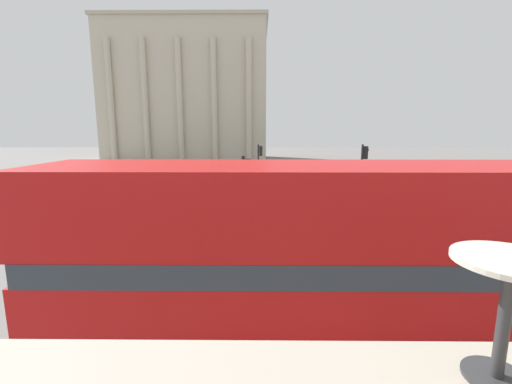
{
  "coord_description": "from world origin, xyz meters",
  "views": [
    {
      "loc": [
        -0.61,
        -2.1,
        4.92
      ],
      "look_at": [
        -0.78,
        15.89,
        1.68
      ],
      "focal_mm": 24.0,
      "sensor_mm": 36.0,
      "label": 1
    }
  ],
  "objects_px": {
    "traffic_light_far": "(259,164)",
    "pedestrian_grey": "(268,172)",
    "traffic_light_mid": "(363,171)",
    "car_white": "(338,181)",
    "pedestrian_black": "(194,214)",
    "double_decker_bus": "(322,259)",
    "plaza_building_left": "(188,94)",
    "pedestrian_red": "(351,182)",
    "cafe_dining_table": "(508,292)",
    "traffic_light_near": "(245,194)",
    "pedestrian_yellow": "(217,182)"
  },
  "relations": [
    {
      "from": "pedestrian_grey",
      "to": "pedestrian_red",
      "type": "bearing_deg",
      "value": -109.32
    },
    {
      "from": "traffic_light_near",
      "to": "pedestrian_grey",
      "type": "relative_size",
      "value": 2.52
    },
    {
      "from": "traffic_light_far",
      "to": "pedestrian_grey",
      "type": "xyz_separation_m",
      "value": [
        0.88,
        9.45,
        -1.66
      ]
    },
    {
      "from": "traffic_light_near",
      "to": "traffic_light_mid",
      "type": "relative_size",
      "value": 0.96
    },
    {
      "from": "traffic_light_far",
      "to": "car_white",
      "type": "relative_size",
      "value": 0.94
    },
    {
      "from": "traffic_light_mid",
      "to": "pedestrian_grey",
      "type": "bearing_deg",
      "value": 107.89
    },
    {
      "from": "double_decker_bus",
      "to": "cafe_dining_table",
      "type": "height_order",
      "value": "double_decker_bus"
    },
    {
      "from": "traffic_light_mid",
      "to": "pedestrian_red",
      "type": "distance_m",
      "value": 8.06
    },
    {
      "from": "cafe_dining_table",
      "to": "traffic_light_mid",
      "type": "xyz_separation_m",
      "value": [
        4.35,
        17.08,
        -1.34
      ]
    },
    {
      "from": "pedestrian_yellow",
      "to": "pedestrian_red",
      "type": "xyz_separation_m",
      "value": [
        10.44,
        0.77,
        -0.11
      ]
    },
    {
      "from": "traffic_light_mid",
      "to": "car_white",
      "type": "bearing_deg",
      "value": 84.4
    },
    {
      "from": "cafe_dining_table",
      "to": "traffic_light_near",
      "type": "xyz_separation_m",
      "value": [
        -1.87,
        10.55,
        -1.44
      ]
    },
    {
      "from": "pedestrian_black",
      "to": "pedestrian_grey",
      "type": "bearing_deg",
      "value": 175.88
    },
    {
      "from": "traffic_light_far",
      "to": "pedestrian_yellow",
      "type": "distance_m",
      "value": 3.89
    },
    {
      "from": "double_decker_bus",
      "to": "plaza_building_left",
      "type": "distance_m",
      "value": 56.15
    },
    {
      "from": "double_decker_bus",
      "to": "plaza_building_left",
      "type": "xyz_separation_m",
      "value": [
        -13.39,
        53.82,
        8.74
      ]
    },
    {
      "from": "pedestrian_yellow",
      "to": "cafe_dining_table",
      "type": "bearing_deg",
      "value": -124.26
    },
    {
      "from": "pedestrian_red",
      "to": "pedestrian_black",
      "type": "relative_size",
      "value": 0.9
    },
    {
      "from": "traffic_light_near",
      "to": "car_white",
      "type": "xyz_separation_m",
      "value": [
        7.22,
        16.72,
        -1.92
      ]
    },
    {
      "from": "traffic_light_mid",
      "to": "car_white",
      "type": "relative_size",
      "value": 1.0
    },
    {
      "from": "traffic_light_near",
      "to": "pedestrian_black",
      "type": "distance_m",
      "value": 4.5
    },
    {
      "from": "traffic_light_mid",
      "to": "pedestrian_grey",
      "type": "xyz_separation_m",
      "value": [
        -4.83,
        14.95,
        -1.8
      ]
    },
    {
      "from": "traffic_light_mid",
      "to": "traffic_light_far",
      "type": "bearing_deg",
      "value": 136.04
    },
    {
      "from": "double_decker_bus",
      "to": "cafe_dining_table",
      "type": "relative_size",
      "value": 15.27
    },
    {
      "from": "traffic_light_mid",
      "to": "pedestrian_yellow",
      "type": "xyz_separation_m",
      "value": [
        -8.98,
        6.95,
        -1.69
      ]
    },
    {
      "from": "car_white",
      "to": "pedestrian_red",
      "type": "xyz_separation_m",
      "value": [
        0.47,
        -2.48,
        0.22
      ]
    },
    {
      "from": "traffic_light_near",
      "to": "plaza_building_left",
      "type": "bearing_deg",
      "value": 103.6
    },
    {
      "from": "double_decker_bus",
      "to": "pedestrian_grey",
      "type": "height_order",
      "value": "double_decker_bus"
    },
    {
      "from": "pedestrian_red",
      "to": "traffic_light_near",
      "type": "bearing_deg",
      "value": -94.0
    },
    {
      "from": "double_decker_bus",
      "to": "car_white",
      "type": "relative_size",
      "value": 2.65
    },
    {
      "from": "double_decker_bus",
      "to": "plaza_building_left",
      "type": "relative_size",
      "value": 0.41
    },
    {
      "from": "plaza_building_left",
      "to": "pedestrian_black",
      "type": "height_order",
      "value": "plaza_building_left"
    },
    {
      "from": "double_decker_bus",
      "to": "traffic_light_far",
      "type": "height_order",
      "value": "double_decker_bus"
    },
    {
      "from": "pedestrian_yellow",
      "to": "pedestrian_red",
      "type": "relative_size",
      "value": 1.11
    },
    {
      "from": "double_decker_bus",
      "to": "car_white",
      "type": "height_order",
      "value": "double_decker_bus"
    },
    {
      "from": "traffic_light_far",
      "to": "pedestrian_black",
      "type": "xyz_separation_m",
      "value": [
        -3.07,
        -8.68,
        -1.54
      ]
    },
    {
      "from": "traffic_light_far",
      "to": "double_decker_bus",
      "type": "bearing_deg",
      "value": -85.96
    },
    {
      "from": "pedestrian_yellow",
      "to": "pedestrian_grey",
      "type": "height_order",
      "value": "pedestrian_yellow"
    },
    {
      "from": "car_white",
      "to": "pedestrian_yellow",
      "type": "relative_size",
      "value": 2.36
    },
    {
      "from": "double_decker_bus",
      "to": "pedestrian_red",
      "type": "distance_m",
      "value": 20.95
    },
    {
      "from": "traffic_light_near",
      "to": "traffic_light_far",
      "type": "relative_size",
      "value": 1.02
    },
    {
      "from": "traffic_light_near",
      "to": "pedestrian_yellow",
      "type": "bearing_deg",
      "value": 101.56
    },
    {
      "from": "car_white",
      "to": "pedestrian_black",
      "type": "bearing_deg",
      "value": -24.68
    },
    {
      "from": "cafe_dining_table",
      "to": "car_white",
      "type": "distance_m",
      "value": 28.0
    },
    {
      "from": "pedestrian_grey",
      "to": "car_white",
      "type": "bearing_deg",
      "value": -99.54
    },
    {
      "from": "cafe_dining_table",
      "to": "traffic_light_far",
      "type": "relative_size",
      "value": 0.18
    },
    {
      "from": "car_white",
      "to": "pedestrian_grey",
      "type": "bearing_deg",
      "value": -117.73
    },
    {
      "from": "traffic_light_far",
      "to": "pedestrian_black",
      "type": "bearing_deg",
      "value": -109.47
    },
    {
      "from": "cafe_dining_table",
      "to": "traffic_light_far",
      "type": "bearing_deg",
      "value": 93.44
    },
    {
      "from": "cafe_dining_table",
      "to": "pedestrian_black",
      "type": "bearing_deg",
      "value": 107.65
    }
  ]
}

